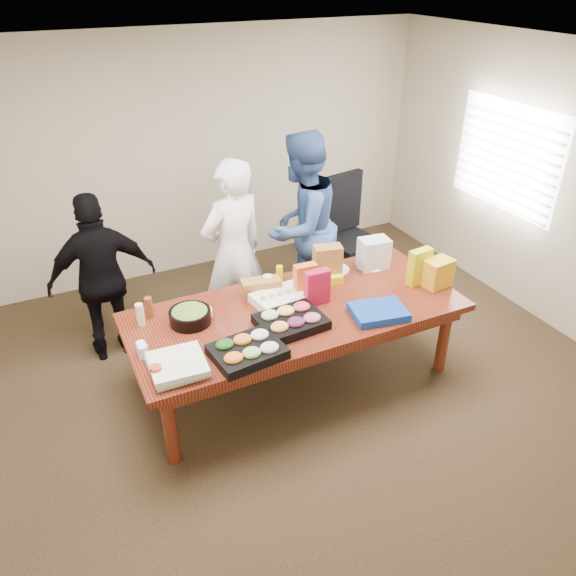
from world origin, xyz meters
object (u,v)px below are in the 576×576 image
office_chair (352,238)px  sheet_cake (279,299)px  person_center (234,253)px  person_right (301,227)px  conference_table (296,345)px  salad_bowl (190,317)px

office_chair → sheet_cake: 1.75m
person_center → person_right: bearing=177.0°
person_right → sheet_cake: size_ratio=4.43×
person_right → sheet_cake: person_right is taller
conference_table → salad_bowl: bearing=167.1°
person_right → salad_bowl: bearing=2.4°
person_center → sheet_cake: bearing=85.4°
conference_table → office_chair: size_ratio=2.30×
person_center → office_chair: bearing=178.3°
sheet_cake → person_center: bearing=90.9°
conference_table → person_right: person_right is taller
conference_table → office_chair: office_chair is taller
conference_table → sheet_cake: (-0.08, 0.15, 0.41)m
person_right → person_center: bearing=-18.2°
office_chair → salad_bowl: 2.39m
person_center → person_right: (0.77, 0.14, 0.05)m
office_chair → salad_bowl: size_ratio=3.63×
salad_bowl → conference_table: bearing=-12.9°
salad_bowl → person_center: bearing=47.6°
conference_table → office_chair: 1.79m
conference_table → salad_bowl: salad_bowl is taller
conference_table → sheet_cake: bearing=118.6°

